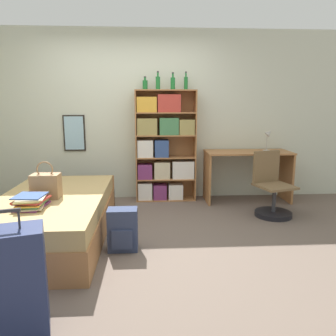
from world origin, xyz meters
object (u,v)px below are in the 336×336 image
Objects in this scene: bottle_blue at (186,83)px; book_stack_on_bed at (31,201)px; bottle_brown at (158,83)px; bottle_clear at (173,83)px; bed at (53,217)px; bottle_green at (145,85)px; bookcase at (163,148)px; desk_chair at (272,196)px; backpack at (123,230)px; desk at (247,166)px; desk_lamp at (269,136)px; handbag at (46,186)px.

book_stack_on_bed is at bearing -131.91° from bottle_blue.
bottle_clear is (0.22, -0.02, -0.01)m from bottle_brown.
bottle_green reaches higher than bed.
bookcase is 1.04m from bottle_blue.
bottle_clear is (0.41, -0.07, 0.02)m from bottle_green.
desk_chair reaches higher than backpack.
bottle_brown is at bearing 49.93° from bed.
desk is 2.46m from backpack.
bottle_clear is 2.14m from desk_chair.
bottle_brown is 1.00× the size of bottle_blue.
bottle_brown reaches higher than book_stack_on_bed.
bookcase is 3.87× the size of backpack.
bottle_clear is at bearing 176.56° from desk_lamp.
bookcase is at bearing 74.72° from backpack.
desk_chair is (1.69, -0.87, -1.50)m from bottle_green.
desk_chair reaches higher than desk.
desk_lamp reaches higher than desk_chair.
desk_lamp is (1.67, -0.11, -0.79)m from bottle_brown.
handbag is 2.29m from bottle_brown.
handbag reaches higher than desk.
desk_lamp is (2.92, 1.42, 0.37)m from handbag.
bottle_clear reaches higher than desk.
desk_lamp is (0.31, 0.02, 0.46)m from desk.
bottle_brown reaches higher than bottle_clear.
handbag is 0.31× the size of desk.
desk is at bearing 33.15° from book_stack_on_bed.
desk_lamp reaches higher than handbag.
handbag is 1.14× the size of desk_lamp.
desk_lamp is 1.04m from desk_chair.
bookcase is 1.32× the size of desk.
bottle_green is 2.02m from desk_lamp.
bed is 1.24× the size of bookcase.
bookcase is (1.28, 1.45, 0.58)m from bed.
desk_chair is at bearing -28.63° from bottle_brown.
bottle_blue is at bearing 65.38° from backpack.
bottle_green is 2.42m from backpack.
book_stack_on_bed is 1.50× the size of bottle_blue.
desk is (0.94, -0.17, -1.25)m from bottle_blue.
bottle_clear is 0.19× the size of desk.
desk_lamp is 0.41× the size of desk_chair.
handbag is 2.21m from bottle_green.
bed is 2.70m from bottle_blue.
desk_lamp is (2.96, 1.75, 0.45)m from book_stack_on_bed.
bottle_blue is (0.20, 0.07, 0.01)m from bottle_clear.
bookcase reaches higher than desk.
desk is at bearing -5.94° from bookcase.
bookcase reaches higher than handbag.
desk is at bearing -10.28° from bottle_blue.
book_stack_on_bed is 0.47× the size of desk_chair.
bookcase is at bearing 6.61° from bottle_brown.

